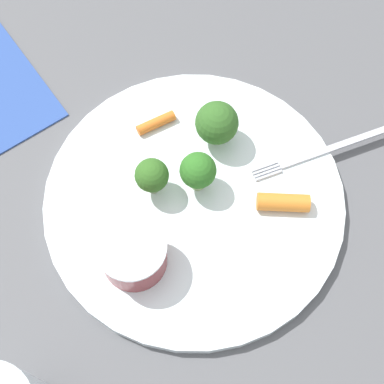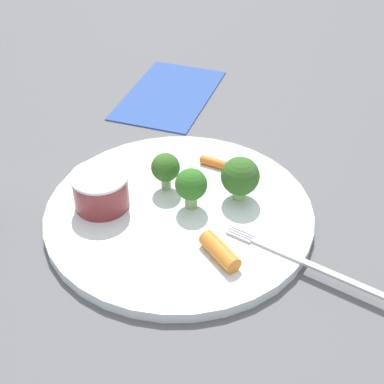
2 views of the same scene
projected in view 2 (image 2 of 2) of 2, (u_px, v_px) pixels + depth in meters
name	position (u px, v px, depth m)	size (l,w,h in m)	color
ground_plane	(179.00, 218.00, 0.61)	(2.40, 2.40, 0.00)	#535457
plate	(179.00, 213.00, 0.61)	(0.29, 0.29, 0.01)	white
sauce_cup	(101.00, 189.00, 0.60)	(0.06, 0.06, 0.04)	maroon
broccoli_floret_0	(191.00, 185.00, 0.59)	(0.03, 0.03, 0.05)	#8FAE6C
broccoli_floret_1	(166.00, 168.00, 0.62)	(0.03, 0.03, 0.04)	#87A875
broccoli_floret_2	(240.00, 177.00, 0.60)	(0.04, 0.04, 0.05)	#96BD6D
carrot_stick_0	(220.00, 251.00, 0.54)	(0.02, 0.02, 0.05)	orange
carrot_stick_1	(217.00, 163.00, 0.66)	(0.01, 0.01, 0.04)	orange
fork	(299.00, 260.00, 0.55)	(0.09, 0.15, 0.00)	silver
napkin	(169.00, 94.00, 0.83)	(0.19, 0.12, 0.00)	#2F4C96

